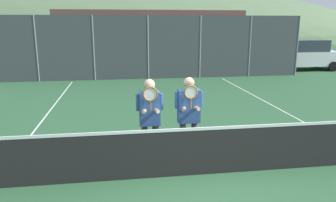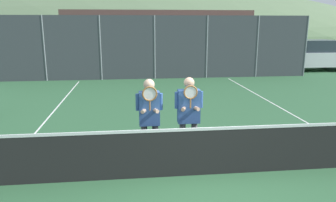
% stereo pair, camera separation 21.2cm
% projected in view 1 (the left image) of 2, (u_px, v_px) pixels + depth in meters
% --- Properties ---
extents(ground_plane, '(120.00, 120.00, 0.00)m').
position_uv_depth(ground_plane, '(201.00, 174.00, 6.45)').
color(ground_plane, '#2D5B38').
extents(hill_distant, '(93.54, 51.97, 18.19)m').
position_uv_depth(hill_distant, '(127.00, 39.00, 60.58)').
color(hill_distant, '#5B7551').
rests_on(hill_distant, ground_plane).
extents(clubhouse_building, '(12.65, 5.50, 3.72)m').
position_uv_depth(clubhouse_building, '(149.00, 37.00, 24.03)').
color(clubhouse_building, beige).
rests_on(clubhouse_building, ground_plane).
extents(fence_back, '(16.80, 0.06, 3.29)m').
position_uv_depth(fence_back, '(148.00, 48.00, 17.07)').
color(fence_back, gray).
rests_on(fence_back, ground_plane).
extents(tennis_net, '(10.51, 0.09, 1.07)m').
position_uv_depth(tennis_net, '(201.00, 151.00, 6.33)').
color(tennis_net, gray).
rests_on(tennis_net, ground_plane).
extents(court_line_left_sideline, '(0.05, 16.00, 0.01)m').
position_uv_depth(court_line_left_sideline, '(32.00, 134.00, 8.78)').
color(court_line_left_sideline, white).
rests_on(court_line_left_sideline, ground_plane).
extents(court_line_right_sideline, '(0.05, 16.00, 0.01)m').
position_uv_depth(court_line_right_sideline, '(302.00, 121.00, 9.89)').
color(court_line_right_sideline, white).
rests_on(court_line_right_sideline, ground_plane).
extents(player_leftmost, '(0.55, 0.34, 1.83)m').
position_uv_depth(player_leftmost, '(150.00, 115.00, 6.64)').
color(player_leftmost, '#56565B').
rests_on(player_leftmost, ground_plane).
extents(player_center_left, '(0.59, 0.34, 1.84)m').
position_uv_depth(player_center_left, '(189.00, 113.00, 6.80)').
color(player_center_left, '#56565B').
rests_on(player_center_left, ground_plane).
extents(car_far_left, '(4.36, 2.01, 1.80)m').
position_uv_depth(car_far_left, '(62.00, 59.00, 18.37)').
color(car_far_left, slate).
rests_on(car_far_left, ground_plane).
extents(car_left_of_center, '(4.19, 2.07, 1.88)m').
position_uv_depth(car_left_of_center, '(147.00, 57.00, 19.25)').
color(car_left_of_center, silver).
rests_on(car_left_of_center, ground_plane).
extents(car_center, '(4.32, 1.96, 1.74)m').
position_uv_depth(car_center, '(226.00, 57.00, 19.88)').
color(car_center, maroon).
rests_on(car_center, ground_plane).
extents(car_right_of_center, '(4.70, 2.06, 1.88)m').
position_uv_depth(car_right_of_center, '(303.00, 55.00, 20.57)').
color(car_right_of_center, silver).
rests_on(car_right_of_center, ground_plane).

